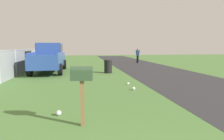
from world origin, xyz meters
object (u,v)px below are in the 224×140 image
(trash_bin, at_px, (108,66))
(pedestrian, at_px, (138,54))
(pickup_truck, at_px, (49,57))
(mailbox, at_px, (82,78))

(trash_bin, bearing_deg, pedestrian, -30.30)
(pickup_truck, bearing_deg, pedestrian, -54.11)
(mailbox, relative_size, pedestrian, 0.84)
(trash_bin, distance_m, pedestrian, 8.84)
(pedestrian, bearing_deg, pickup_truck, 1.64)
(mailbox, xyz_separation_m, trash_bin, (8.62, -1.82, -0.65))
(pickup_truck, bearing_deg, mailbox, -167.58)
(pickup_truck, bearing_deg, trash_bin, -107.95)
(mailbox, height_order, trash_bin, mailbox)
(trash_bin, xyz_separation_m, pedestrian, (7.62, -4.45, 0.48))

